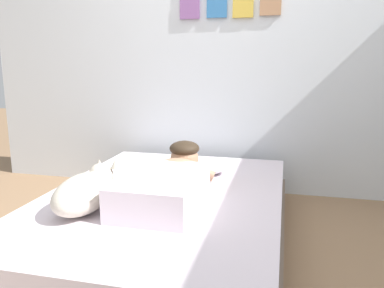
% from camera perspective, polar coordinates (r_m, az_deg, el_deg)
% --- Properties ---
extents(ground_plane, '(12.87, 12.87, 0.00)m').
position_cam_1_polar(ground_plane, '(2.16, -1.15, -18.83)').
color(ground_plane, '#8C6B4C').
extents(back_wall, '(4.44, 0.12, 2.50)m').
position_cam_1_polar(back_wall, '(3.35, 5.59, 14.34)').
color(back_wall, silver).
rests_on(back_wall, ground).
extents(bed, '(1.44, 2.05, 0.33)m').
position_cam_1_polar(bed, '(2.43, -4.08, -11.00)').
color(bed, '#726051').
rests_on(bed, ground).
extents(pillow, '(0.52, 0.32, 0.11)m').
position_cam_1_polar(pillow, '(2.78, 0.10, -3.18)').
color(pillow, silver).
rests_on(pillow, bed).
extents(person_lying, '(0.43, 0.92, 0.27)m').
position_cam_1_polar(person_lying, '(2.26, -3.45, -5.42)').
color(person_lying, silver).
rests_on(person_lying, bed).
extents(dog, '(0.26, 0.57, 0.21)m').
position_cam_1_polar(dog, '(2.17, -15.35, -6.69)').
color(dog, beige).
rests_on(dog, bed).
extents(coffee_cup, '(0.12, 0.09, 0.07)m').
position_cam_1_polar(coffee_cup, '(2.74, 0.33, -3.81)').
color(coffee_cup, white).
rests_on(coffee_cup, bed).
extents(cell_phone, '(0.07, 0.14, 0.01)m').
position_cam_1_polar(cell_phone, '(2.43, -6.44, -6.78)').
color(cell_phone, black).
rests_on(cell_phone, bed).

